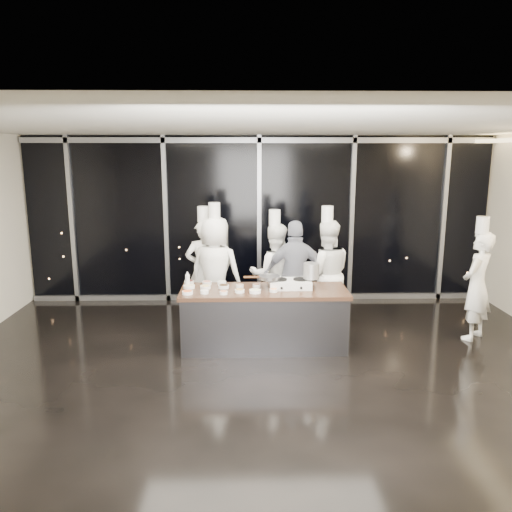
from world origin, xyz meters
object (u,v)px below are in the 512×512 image
at_px(frying_pan, 269,277).
at_px(chef_side, 477,285).
at_px(stove, 290,284).
at_px(chef_left, 215,271).
at_px(chef_center, 274,274).
at_px(stock_pot, 311,271).
at_px(chef_right, 326,274).
at_px(guest, 296,275).
at_px(demo_counter, 264,318).
at_px(chef_far_left, 204,269).

xyz_separation_m(frying_pan, chef_side, (3.24, 0.22, -0.19)).
xyz_separation_m(stove, chef_left, (-1.17, 0.95, -0.03)).
xyz_separation_m(chef_center, chef_side, (3.10, -0.76, -0.00)).
distance_m(stock_pot, chef_right, 0.93).
bearing_deg(guest, chef_right, -169.40).
height_order(frying_pan, guest, guest).
distance_m(stock_pot, guest, 0.79).
bearing_deg(demo_counter, chef_side, 4.96).
bearing_deg(stove, guest, 77.06).
bearing_deg(chef_right, chef_center, -10.83).
distance_m(demo_counter, chef_left, 1.38).
relative_size(demo_counter, chef_right, 1.21).
bearing_deg(stove, chef_center, 99.88).
bearing_deg(chef_side, chef_right, -59.60).
bearing_deg(stock_pot, chef_right, 66.85).
height_order(stove, stock_pot, stock_pot).
relative_size(chef_far_left, chef_center, 1.01).
bearing_deg(frying_pan, chef_side, 3.20).
height_order(chef_far_left, chef_center, chef_far_left).
xyz_separation_m(stove, frying_pan, (-0.32, -0.01, 0.10)).
xyz_separation_m(chef_far_left, chef_right, (2.05, -0.42, 0.01)).
relative_size(stock_pot, chef_left, 0.11).
bearing_deg(stove, chef_right, 50.47).
xyz_separation_m(frying_pan, chef_left, (-0.85, 0.97, -0.13)).
xyz_separation_m(stove, guest, (0.16, 0.73, -0.06)).
relative_size(chef_far_left, guest, 1.10).
xyz_separation_m(frying_pan, guest, (0.48, 0.74, -0.16)).
bearing_deg(chef_left, chef_right, -163.94).
bearing_deg(stove, chef_left, 140.08).
height_order(chef_far_left, chef_left, chef_left).
height_order(chef_left, chef_center, chef_left).
relative_size(frying_pan, chef_right, 0.27).
relative_size(chef_far_left, chef_left, 0.96).
bearing_deg(stove, demo_counter, -168.62).
bearing_deg(demo_counter, chef_right, 40.72).
bearing_deg(chef_far_left, stove, 125.33).
distance_m(chef_center, guest, 0.41).
relative_size(frying_pan, chef_center, 0.28).
relative_size(stove, chef_right, 0.31).
xyz_separation_m(frying_pan, stock_pot, (0.63, 0.02, 0.09)).
bearing_deg(chef_right, chef_side, 162.72).
bearing_deg(chef_side, demo_counter, -39.17).
bearing_deg(frying_pan, chef_left, 130.58).
xyz_separation_m(demo_counter, chef_right, (1.06, 0.91, 0.46)).
bearing_deg(demo_counter, stock_pot, 6.87).
relative_size(guest, chef_right, 0.89).
height_order(chef_far_left, chef_side, chef_far_left).
xyz_separation_m(stove, chef_side, (2.92, 0.20, -0.09)).
xyz_separation_m(stove, chef_far_left, (-1.38, 1.25, -0.07)).
bearing_deg(chef_center, chef_left, -1.65).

